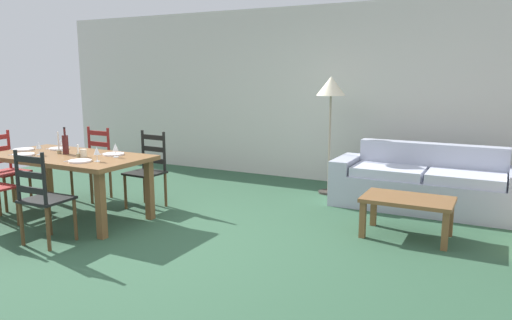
# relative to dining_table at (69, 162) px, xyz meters

# --- Properties ---
(ground_plane) EXTENTS (9.60, 9.60, 0.02)m
(ground_plane) POSITION_rel_dining_table_xyz_m (1.57, 0.01, -0.67)
(ground_plane) COLOR #2C5038
(wall_far) EXTENTS (9.60, 0.16, 2.70)m
(wall_far) POSITION_rel_dining_table_xyz_m (1.57, 3.31, 0.69)
(wall_far) COLOR beige
(wall_far) RESTS_ON ground_plane
(dining_table) EXTENTS (1.90, 0.96, 0.75)m
(dining_table) POSITION_rel_dining_table_xyz_m (0.00, 0.00, 0.00)
(dining_table) COLOR brown
(dining_table) RESTS_ON ground_plane
(dining_chair_near_right) EXTENTS (0.43, 0.42, 0.96)m
(dining_chair_near_right) POSITION_rel_dining_table_xyz_m (0.48, -0.77, -0.19)
(dining_chair_near_right) COLOR black
(dining_chair_near_right) RESTS_ON ground_plane
(dining_chair_far_left) EXTENTS (0.42, 0.40, 0.96)m
(dining_chair_far_left) POSITION_rel_dining_table_xyz_m (-0.45, 0.79, -0.19)
(dining_chair_far_left) COLOR maroon
(dining_chair_far_left) RESTS_ON ground_plane
(dining_chair_far_right) EXTENTS (0.44, 0.42, 0.96)m
(dining_chair_far_right) POSITION_rel_dining_table_xyz_m (0.49, 0.79, -0.19)
(dining_chair_far_right) COLOR black
(dining_chair_far_right) RESTS_ON ground_plane
(dining_chair_head_west) EXTENTS (0.41, 0.43, 0.96)m
(dining_chair_head_west) POSITION_rel_dining_table_xyz_m (-1.13, -0.04, -0.19)
(dining_chair_head_west) COLOR maroon
(dining_chair_head_west) RESTS_ON ground_plane
(dinner_plate_near_left) EXTENTS (0.24, 0.24, 0.02)m
(dinner_plate_near_left) POSITION_rel_dining_table_xyz_m (-0.45, -0.25, 0.10)
(dinner_plate_near_left) COLOR white
(dinner_plate_near_left) RESTS_ON dining_table
(fork_near_left) EXTENTS (0.02, 0.17, 0.01)m
(fork_near_left) POSITION_rel_dining_table_xyz_m (-0.60, -0.25, 0.09)
(fork_near_left) COLOR silver
(fork_near_left) RESTS_ON dining_table
(dinner_plate_near_right) EXTENTS (0.24, 0.24, 0.02)m
(dinner_plate_near_right) POSITION_rel_dining_table_xyz_m (0.45, -0.25, 0.10)
(dinner_plate_near_right) COLOR white
(dinner_plate_near_right) RESTS_ON dining_table
(fork_near_right) EXTENTS (0.02, 0.17, 0.01)m
(fork_near_right) POSITION_rel_dining_table_xyz_m (0.30, -0.25, 0.09)
(fork_near_right) COLOR silver
(fork_near_right) RESTS_ON dining_table
(dinner_plate_far_left) EXTENTS (0.24, 0.24, 0.02)m
(dinner_plate_far_left) POSITION_rel_dining_table_xyz_m (-0.45, 0.25, 0.10)
(dinner_plate_far_left) COLOR white
(dinner_plate_far_left) RESTS_ON dining_table
(fork_far_left) EXTENTS (0.03, 0.17, 0.01)m
(fork_far_left) POSITION_rel_dining_table_xyz_m (-0.60, 0.25, 0.09)
(fork_far_left) COLOR silver
(fork_far_left) RESTS_ON dining_table
(dinner_plate_far_right) EXTENTS (0.24, 0.24, 0.02)m
(dinner_plate_far_right) POSITION_rel_dining_table_xyz_m (0.45, 0.25, 0.10)
(dinner_plate_far_right) COLOR white
(dinner_plate_far_right) RESTS_ON dining_table
(fork_far_right) EXTENTS (0.02, 0.17, 0.01)m
(fork_far_right) POSITION_rel_dining_table_xyz_m (0.30, 0.25, 0.09)
(fork_far_right) COLOR silver
(fork_far_right) RESTS_ON dining_table
(dinner_plate_head_west) EXTENTS (0.24, 0.24, 0.02)m
(dinner_plate_head_west) POSITION_rel_dining_table_xyz_m (-0.78, 0.00, 0.10)
(dinner_plate_head_west) COLOR white
(dinner_plate_head_west) RESTS_ON dining_table
(fork_head_west) EXTENTS (0.02, 0.17, 0.01)m
(fork_head_west) POSITION_rel_dining_table_xyz_m (-0.93, 0.00, 0.09)
(fork_head_west) COLOR silver
(fork_head_west) RESTS_ON dining_table
(wine_bottle) EXTENTS (0.07, 0.07, 0.32)m
(wine_bottle) POSITION_rel_dining_table_xyz_m (-0.09, 0.04, 0.20)
(wine_bottle) COLOR #471919
(wine_bottle) RESTS_ON dining_table
(wine_glass_near_left) EXTENTS (0.06, 0.06, 0.16)m
(wine_glass_near_left) POSITION_rel_dining_table_xyz_m (-0.30, -0.15, 0.20)
(wine_glass_near_left) COLOR white
(wine_glass_near_left) RESTS_ON dining_table
(wine_glass_near_right) EXTENTS (0.06, 0.06, 0.16)m
(wine_glass_near_right) POSITION_rel_dining_table_xyz_m (0.60, -0.15, 0.20)
(wine_glass_near_right) COLOR white
(wine_glass_near_right) RESTS_ON dining_table
(wine_glass_far_left) EXTENTS (0.06, 0.06, 0.16)m
(wine_glass_far_left) POSITION_rel_dining_table_xyz_m (-0.30, 0.15, 0.20)
(wine_glass_far_left) COLOR white
(wine_glass_far_left) RESTS_ON dining_table
(wine_glass_far_right) EXTENTS (0.06, 0.06, 0.16)m
(wine_glass_far_right) POSITION_rel_dining_table_xyz_m (0.59, 0.14, 0.20)
(wine_glass_far_right) COLOR white
(wine_glass_far_right) RESTS_ON dining_table
(coffee_cup_primary) EXTENTS (0.07, 0.07, 0.09)m
(coffee_cup_primary) POSITION_rel_dining_table_xyz_m (0.26, -0.02, 0.13)
(coffee_cup_primary) COLOR beige
(coffee_cup_primary) RESTS_ON dining_table
(candle_tall) EXTENTS (0.05, 0.05, 0.26)m
(candle_tall) POSITION_rel_dining_table_xyz_m (-0.18, 0.02, 0.16)
(candle_tall) COLOR #998C66
(candle_tall) RESTS_ON dining_table
(candle_short) EXTENTS (0.05, 0.05, 0.14)m
(candle_short) POSITION_rel_dining_table_xyz_m (0.20, -0.04, 0.12)
(candle_short) COLOR #998C66
(candle_short) RESTS_ON dining_table
(couch) EXTENTS (2.28, 0.81, 0.80)m
(couch) POSITION_rel_dining_table_xyz_m (3.64, 2.33, -0.37)
(couch) COLOR #A4A9BB
(couch) RESTS_ON ground_plane
(coffee_table) EXTENTS (0.90, 0.56, 0.42)m
(coffee_table) POSITION_rel_dining_table_xyz_m (3.63, 1.12, -0.31)
(coffee_table) COLOR brown
(coffee_table) RESTS_ON ground_plane
(standing_lamp) EXTENTS (0.40, 0.40, 1.64)m
(standing_lamp) POSITION_rel_dining_table_xyz_m (2.29, 2.52, 0.75)
(standing_lamp) COLOR #332D28
(standing_lamp) RESTS_ON ground_plane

